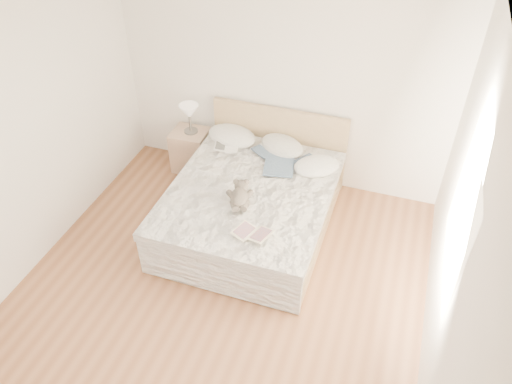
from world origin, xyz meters
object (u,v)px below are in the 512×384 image
Objects in this scene: photo_book at (226,148)px; teddy_bear at (239,203)px; bed at (253,204)px; nightstand at (191,150)px; childrens_book at (253,233)px; table_lamp at (189,113)px.

photo_book is 1.05m from teddy_bear.
photo_book is at bearing 99.43° from teddy_bear.
bed is 3.83× the size of nightstand.
bed is at bearing -60.38° from photo_book.
bed is 6.12× the size of teddy_bear.
childrens_book is (0.26, -0.76, 0.32)m from bed.
photo_book and childrens_book have the same top height.
table_lamp is at bearing 40.83° from nightstand.
bed is at bearing -36.08° from table_lamp.
table_lamp is at bearing 143.92° from bed.
childrens_book is at bearing -73.05° from teddy_bear.
nightstand is 0.76m from photo_book.
photo_book is at bearing 134.66° from bed.
nightstand is 1.84× the size of photo_book.
childrens_book is 1.00× the size of teddy_bear.
nightstand is 1.68m from teddy_bear.
bed reaches higher than photo_book.
photo_book is (0.60, -0.29, -0.20)m from table_lamp.
childrens_book reaches higher than nightstand.
table_lamp reaches higher than nightstand.
nightstand is 0.56m from table_lamp.
photo_book is at bearing -23.93° from nightstand.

